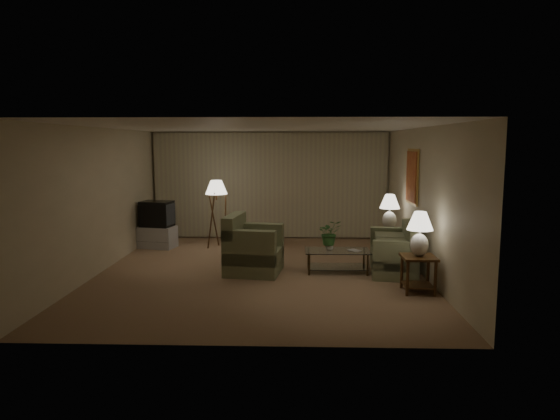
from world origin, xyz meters
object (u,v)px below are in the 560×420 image
object	(u,v)px
floor_lamp	(217,213)
vase	(329,246)
side_table_far	(389,238)
crt_tv	(157,214)
side_table_near	(418,267)
tv_cabinet	(158,237)
table_lamp_far	(390,208)
ottoman	(271,237)
sofa	(393,253)
table_lamp_near	(420,230)
coffee_table	(337,257)
armchair	(254,250)

from	to	relation	value
floor_lamp	vase	world-z (taller)	floor_lamp
side_table_far	crt_tv	size ratio (longest dim) A/B	0.78
floor_lamp	vase	bearing A→B (deg)	-41.13
side_table_near	crt_tv	xyz separation A→B (m)	(-5.20, 3.34, 0.38)
tv_cabinet	crt_tv	size ratio (longest dim) A/B	1.16
table_lamp_far	crt_tv	world-z (taller)	table_lamp_far
crt_tv	vase	distance (m)	4.38
side_table_far	crt_tv	world-z (taller)	crt_tv
table_lamp_far	ottoman	xyz separation A→B (m)	(-2.58, 1.18, -0.85)
sofa	crt_tv	distance (m)	5.45
table_lamp_near	coffee_table	xyz separation A→B (m)	(-1.21, 1.25, -0.75)
crt_tv	side_table_far	bearing A→B (deg)	3.94
side_table_near	coffee_table	bearing A→B (deg)	134.01
sofa	table_lamp_far	distance (m)	1.43
ottoman	crt_tv	bearing A→B (deg)	-170.54
side_table_far	vase	world-z (taller)	side_table_far
table_lamp_far	ottoman	bearing A→B (deg)	155.43
sofa	side_table_near	distance (m)	1.36
side_table_near	floor_lamp	xyz separation A→B (m)	(-3.82, 3.40, 0.41)
tv_cabinet	sofa	bearing A→B (deg)	-9.47
side_table_near	vase	xyz separation A→B (m)	(-1.36, 1.25, 0.08)
tv_cabinet	ottoman	bearing A→B (deg)	21.50
sofa	coffee_table	bearing A→B (deg)	-77.89
armchair	floor_lamp	world-z (taller)	floor_lamp
tv_cabinet	armchair	bearing A→B (deg)	-29.85
side_table_near	tv_cabinet	bearing A→B (deg)	147.29
armchair	vase	size ratio (longest dim) A/B	8.28
crt_tv	armchair	bearing A→B (deg)	-29.85
sofa	vase	distance (m)	1.22
side_table_near	ottoman	xyz separation A→B (m)	(-2.58, 3.78, -0.22)
table_lamp_near	table_lamp_far	distance (m)	2.60
table_lamp_near	tv_cabinet	world-z (taller)	table_lamp_near
table_lamp_near	coffee_table	size ratio (longest dim) A/B	0.60
table_lamp_near	vase	bearing A→B (deg)	137.36
side_table_near	vase	size ratio (longest dim) A/B	3.86
side_table_far	coffee_table	xyz separation A→B (m)	(-1.21, -1.35, -0.12)
side_table_near	table_lamp_near	distance (m)	0.62
armchair	side_table_far	distance (m)	3.12
armchair	table_lamp_near	distance (m)	3.06
armchair	table_lamp_near	bearing A→B (deg)	-104.79
table_lamp_far	tv_cabinet	size ratio (longest dim) A/B	0.83
table_lamp_near	table_lamp_far	world-z (taller)	table_lamp_far
crt_tv	floor_lamp	size ratio (longest dim) A/B	0.49
side_table_far	table_lamp_near	distance (m)	2.68
floor_lamp	ottoman	distance (m)	1.44
table_lamp_near	table_lamp_far	size ratio (longest dim) A/B	0.98
side_table_far	ottoman	xyz separation A→B (m)	(-2.58, 1.18, -0.21)
table_lamp_far	crt_tv	xyz separation A→B (m)	(-5.20, 0.74, -0.24)
table_lamp_far	tv_cabinet	distance (m)	5.31
tv_cabinet	side_table_far	bearing A→B (deg)	3.94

